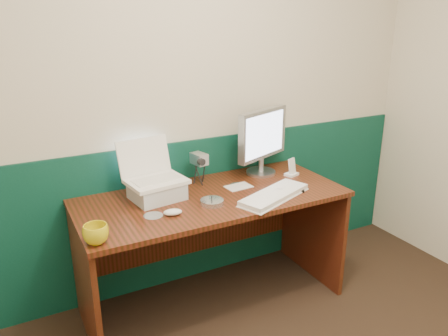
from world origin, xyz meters
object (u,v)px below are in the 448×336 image
monitor (262,141)px  mug (96,234)px  desk (213,251)px  camcorder (199,171)px  keyboard (274,196)px  laptop (155,161)px

monitor → mug: 1.31m
mug → desk: bearing=19.9°
mug → camcorder: bearing=32.6°
desk → mug: mug is taller
desk → keyboard: size_ratio=3.26×
desk → monitor: bearing=23.1°
keyboard → laptop: bearing=131.7°
desk → camcorder: size_ratio=9.03×
laptop → monitor: 0.78m
desk → laptop: (-0.31, 0.11, 0.61)m
monitor → keyboard: monitor is taller
mug → camcorder: 0.90m
laptop → camcorder: 0.37m
laptop → camcorder: size_ratio=1.83×
camcorder → mug: bearing=-159.4°
monitor → desk: bearing=-178.5°
mug → keyboard: bearing=3.7°
keyboard → camcorder: size_ratio=2.77×
keyboard → camcorder: (-0.29, 0.42, 0.07)m
laptop → keyboard: bearing=-34.6°
monitor → camcorder: bearing=156.4°
desk → keyboard: (0.31, -0.20, 0.39)m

